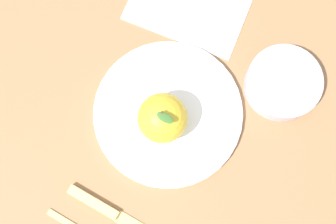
{
  "coord_description": "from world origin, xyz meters",
  "views": [
    {
      "loc": [
        0.09,
        -0.05,
        0.65
      ],
      "look_at": [
        -0.01,
        0.01,
        0.02
      ],
      "focal_mm": 46.88,
      "sensor_mm": 36.0,
      "label": 1
    }
  ],
  "objects_px": {
    "dinner_plate": "(168,113)",
    "linen_napkin": "(188,7)",
    "apple": "(160,118)",
    "side_bowl": "(283,83)",
    "knife": "(120,218)"
  },
  "relations": [
    {
      "from": "dinner_plate",
      "to": "linen_napkin",
      "type": "relative_size",
      "value": 1.22
    },
    {
      "from": "dinner_plate",
      "to": "linen_napkin",
      "type": "bearing_deg",
      "value": 139.07
    },
    {
      "from": "dinner_plate",
      "to": "apple",
      "type": "relative_size",
      "value": 2.69
    },
    {
      "from": "apple",
      "to": "side_bowl",
      "type": "distance_m",
      "value": 0.19
    },
    {
      "from": "side_bowl",
      "to": "knife",
      "type": "bearing_deg",
      "value": -81.54
    },
    {
      "from": "side_bowl",
      "to": "knife",
      "type": "relative_size",
      "value": 0.59
    },
    {
      "from": "dinner_plate",
      "to": "side_bowl",
      "type": "relative_size",
      "value": 2.0
    },
    {
      "from": "dinner_plate",
      "to": "knife",
      "type": "height_order",
      "value": "dinner_plate"
    },
    {
      "from": "side_bowl",
      "to": "linen_napkin",
      "type": "height_order",
      "value": "side_bowl"
    },
    {
      "from": "side_bowl",
      "to": "knife",
      "type": "height_order",
      "value": "side_bowl"
    },
    {
      "from": "apple",
      "to": "knife",
      "type": "distance_m",
      "value": 0.16
    },
    {
      "from": "side_bowl",
      "to": "linen_napkin",
      "type": "distance_m",
      "value": 0.19
    },
    {
      "from": "apple",
      "to": "side_bowl",
      "type": "bearing_deg",
      "value": 76.91
    },
    {
      "from": "dinner_plate",
      "to": "side_bowl",
      "type": "height_order",
      "value": "side_bowl"
    },
    {
      "from": "side_bowl",
      "to": "linen_napkin",
      "type": "xyz_separation_m",
      "value": [
        -0.18,
        -0.06,
        -0.02
      ]
    }
  ]
}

